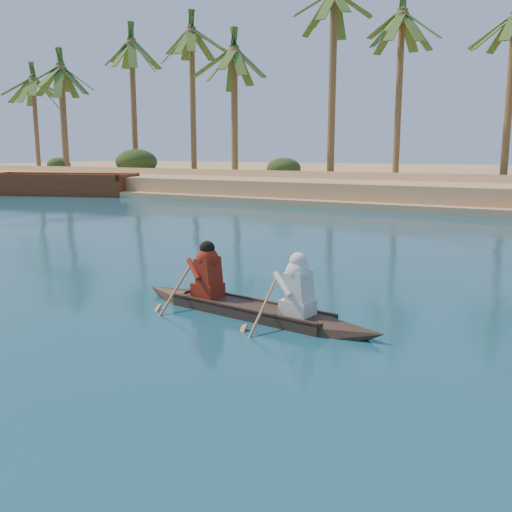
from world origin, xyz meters
The scene contains 2 objects.
canoe centered at (-8.00, 2.18, 0.30)m, with size 5.67×1.49×1.55m.
barge_left centered at (-35.25, 22.00, 0.62)m, with size 11.27×6.71×1.78m.
Camera 1 is at (-2.68, -7.02, 3.14)m, focal length 40.00 mm.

